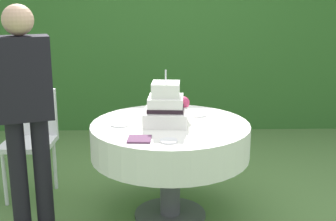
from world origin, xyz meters
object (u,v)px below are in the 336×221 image
at_px(serving_plate_near, 169,141).
at_px(standing_person, 25,108).
at_px(serving_plate_far, 198,115).
at_px(garden_chair, 31,132).
at_px(cake_table, 170,141).
at_px(napkin_stack, 139,139).
at_px(wedding_cake, 166,107).
at_px(serving_plate_left, 120,124).

height_order(serving_plate_near, standing_person, standing_person).
height_order(serving_plate_far, garden_chair, garden_chair).
bearing_deg(cake_table, serving_plate_far, 43.64).
relative_size(serving_plate_far, garden_chair, 0.14).
bearing_deg(standing_person, serving_plate_far, 20.99).
xyz_separation_m(serving_plate_near, serving_plate_far, (0.25, 0.62, 0.00)).
bearing_deg(serving_plate_near, napkin_stack, 167.78).
height_order(serving_plate_far, napkin_stack, same).
bearing_deg(wedding_cake, serving_plate_far, 39.29).
height_order(wedding_cake, napkin_stack, wedding_cake).
xyz_separation_m(cake_table, serving_plate_near, (-0.02, -0.41, 0.14)).
height_order(cake_table, serving_plate_left, serving_plate_left).
height_order(serving_plate_near, napkin_stack, same).
relative_size(wedding_cake, garden_chair, 0.45).
relative_size(wedding_cake, serving_plate_left, 2.72).
height_order(serving_plate_far, serving_plate_left, same).
bearing_deg(garden_chair, standing_person, -75.25).
distance_m(cake_table, napkin_stack, 0.44).
xyz_separation_m(cake_table, wedding_cake, (-0.03, 0.01, 0.26)).
height_order(cake_table, standing_person, standing_person).
bearing_deg(garden_chair, wedding_cake, -20.85).
bearing_deg(serving_plate_far, serving_plate_near, -111.65).
bearing_deg(serving_plate_near, garden_chair, 143.27).
bearing_deg(serving_plate_left, serving_plate_near, -48.06).
xyz_separation_m(napkin_stack, standing_person, (-0.76, 0.12, 0.19)).
xyz_separation_m(cake_table, garden_chair, (-1.15, 0.44, -0.07)).
distance_m(serving_plate_far, garden_chair, 1.41).
bearing_deg(serving_plate_left, serving_plate_far, 22.26).
bearing_deg(napkin_stack, cake_table, 60.01).
bearing_deg(wedding_cake, napkin_stack, -116.17).
height_order(wedding_cake, serving_plate_far, wedding_cake).
bearing_deg(wedding_cake, cake_table, -16.94).
bearing_deg(napkin_stack, standing_person, 170.90).
distance_m(serving_plate_far, napkin_stack, 0.73).
distance_m(napkin_stack, garden_chair, 1.25).
bearing_deg(napkin_stack, serving_plate_left, 114.14).
xyz_separation_m(wedding_cake, serving_plate_near, (0.01, -0.41, -0.12)).
bearing_deg(garden_chair, cake_table, -20.76).
relative_size(serving_plate_left, napkin_stack, 0.98).
bearing_deg(standing_person, wedding_cake, 14.95).
bearing_deg(napkin_stack, wedding_cake, 63.83).
relative_size(cake_table, napkin_stack, 7.76).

